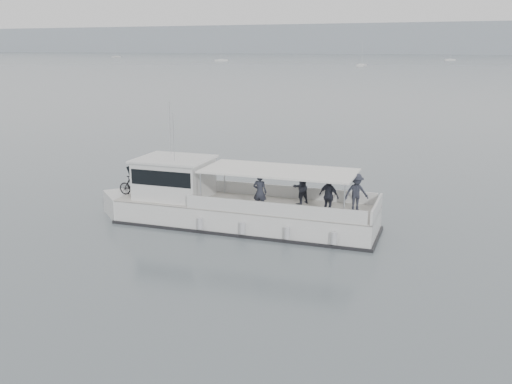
% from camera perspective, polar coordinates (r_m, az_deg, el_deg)
% --- Properties ---
extents(ground, '(1400.00, 1400.00, 0.00)m').
position_cam_1_polar(ground, '(26.50, 1.21, -2.39)').
color(ground, '#555F65').
rests_on(ground, ground).
extents(headland, '(1400.00, 90.00, 28.00)m').
position_cam_1_polar(headland, '(583.46, 24.07, 13.84)').
color(headland, '#939EA8').
rests_on(headland, ground).
extents(tour_boat, '(13.02, 4.17, 5.41)m').
position_cam_1_polar(tour_boat, '(25.12, -3.47, -1.24)').
color(tour_boat, silver).
rests_on(tour_boat, ground).
extents(moored_fleet, '(428.39, 338.05, 9.63)m').
position_cam_1_polar(moored_fleet, '(246.62, 14.74, 12.27)').
color(moored_fleet, silver).
rests_on(moored_fleet, ground).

